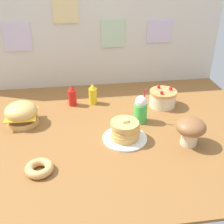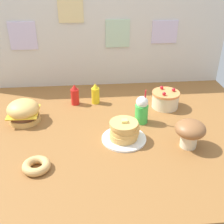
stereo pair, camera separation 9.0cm
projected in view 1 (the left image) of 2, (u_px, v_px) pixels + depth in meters
The scene contains 10 objects.
ground_plane at pixel (103, 132), 2.10m from camera, with size 2.49×1.76×0.02m, color brown.
back_wall at pixel (91, 35), 2.60m from camera, with size 2.49×0.04×0.98m.
burger at pixel (22, 114), 2.15m from camera, with size 0.25×0.25×0.18m.
pancake_stack at pixel (125, 132), 1.97m from camera, with size 0.32×0.32×0.16m.
layer_cake at pixel (163, 98), 2.41m from camera, with size 0.23×0.23×0.17m.
ketchup_bottle at pixel (72, 96), 2.41m from camera, with size 0.07×0.07×0.19m.
mustard_bottle at pixel (93, 94), 2.44m from camera, with size 0.07×0.07×0.19m.
cream_soda_cup at pixel (141, 109), 2.16m from camera, with size 0.10×0.10×0.28m.
donut_pink_glaze at pixel (39, 168), 1.68m from camera, with size 0.17×0.17×0.05m.
mushroom_stool at pixel (190, 129), 1.89m from camera, with size 0.21×0.21×0.20m.
Camera 1 is at (-0.18, -1.74, 1.15)m, focal length 44.82 mm.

